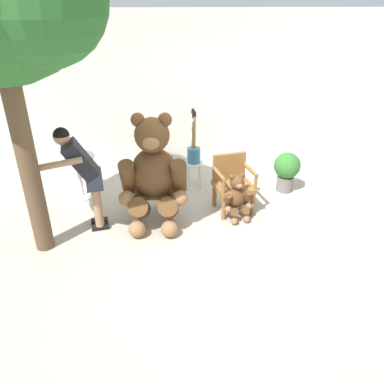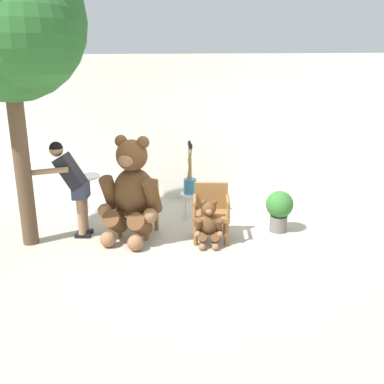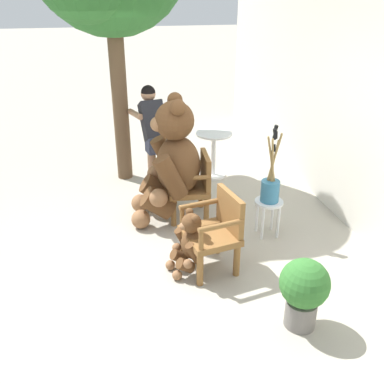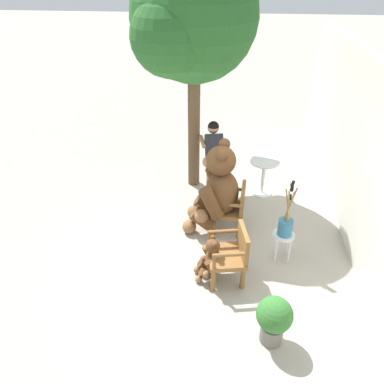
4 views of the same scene
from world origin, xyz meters
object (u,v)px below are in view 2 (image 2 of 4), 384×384
(white_stool, at_px, (190,199))
(potted_plant, at_px, (279,208))
(teddy_bear_large, at_px, (132,190))
(teddy_bear_small, at_px, (209,224))
(person_visitor, at_px, (72,181))
(wooden_chair_left, at_px, (139,205))
(patio_tree, at_px, (9,25))
(brush_bucket, at_px, (190,182))
(round_side_table, at_px, (85,190))
(wooden_chair_right, at_px, (211,210))

(white_stool, xyz_separation_m, potted_plant, (1.54, -0.26, 0.04))
(teddy_bear_large, bearing_deg, white_stool, 58.18)
(teddy_bear_small, distance_m, person_visitor, 2.21)
(wooden_chair_left, distance_m, teddy_bear_large, 0.42)
(person_visitor, bearing_deg, patio_tree, -132.35)
(person_visitor, xyz_separation_m, brush_bucket, (1.59, 1.17, -0.24))
(teddy_bear_large, relative_size, patio_tree, 0.38)
(teddy_bear_small, relative_size, white_stool, 1.55)
(white_stool, xyz_separation_m, brush_bucket, (-0.00, 0.00, 0.31))
(person_visitor, relative_size, round_side_table, 2.10)
(potted_plant, bearing_deg, person_visitor, -163.99)
(round_side_table, height_order, patio_tree, patio_tree)
(potted_plant, bearing_deg, brush_bucket, 170.26)
(teddy_bear_small, distance_m, white_stool, 1.21)
(brush_bucket, bearing_deg, patio_tree, -140.98)
(teddy_bear_small, relative_size, brush_bucket, 0.76)
(wooden_chair_left, distance_m, round_side_table, 1.37)
(wooden_chair_left, xyz_separation_m, teddy_bear_small, (1.19, -0.28, -0.11))
(wooden_chair_left, bearing_deg, brush_bucket, 50.84)
(round_side_table, xyz_separation_m, patio_tree, (-0.15, -1.45, 2.67))
(wooden_chair_left, height_order, person_visitor, person_visitor)
(white_stool, bearing_deg, person_visitor, -143.84)
(round_side_table, bearing_deg, white_stool, 6.12)
(wooden_chair_left, xyz_separation_m, wooden_chair_right, (1.17, -0.00, 0.00))
(patio_tree, bearing_deg, white_stool, 39.02)
(brush_bucket, distance_m, patio_tree, 3.59)
(wooden_chair_left, distance_m, brush_bucket, 1.05)
(wooden_chair_right, relative_size, brush_bucket, 0.92)
(patio_tree, bearing_deg, teddy_bear_large, 23.00)
(person_visitor, distance_m, potted_plant, 3.30)
(wooden_chair_left, height_order, white_stool, wooden_chair_left)
(wooden_chair_right, distance_m, white_stool, 0.96)
(teddy_bear_large, height_order, round_side_table, teddy_bear_large)
(person_visitor, height_order, round_side_table, person_visitor)
(wooden_chair_left, distance_m, teddy_bear_small, 1.23)
(teddy_bear_small, bearing_deg, teddy_bear_large, 179.46)
(wooden_chair_right, height_order, white_stool, wooden_chair_right)
(white_stool, distance_m, round_side_table, 1.90)
(teddy_bear_large, height_order, white_stool, teddy_bear_large)
(brush_bucket, height_order, round_side_table, brush_bucket)
(teddy_bear_large, bearing_deg, brush_bucket, 58.20)
(person_visitor, bearing_deg, round_side_table, 106.73)
(patio_tree, height_order, potted_plant, patio_tree)
(patio_tree, bearing_deg, brush_bucket, 39.02)
(teddy_bear_small, height_order, person_visitor, person_visitor)
(white_stool, distance_m, patio_tree, 3.81)
(patio_tree, bearing_deg, round_side_table, 84.01)
(teddy_bear_small, relative_size, potted_plant, 1.05)
(person_visitor, bearing_deg, brush_bucket, 36.17)
(teddy_bear_small, bearing_deg, round_side_table, 160.15)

